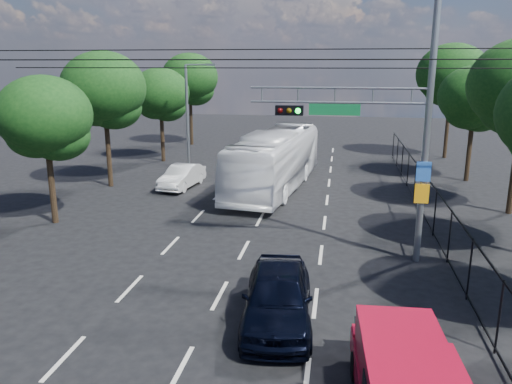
% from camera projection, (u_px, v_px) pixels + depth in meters
% --- Properties ---
extents(ground, '(120.00, 120.00, 0.00)m').
position_uv_depth(ground, '(180.00, 370.00, 11.88)').
color(ground, black).
rests_on(ground, ground).
extents(lane_markings, '(6.12, 38.00, 0.01)m').
position_uv_depth(lane_markings, '(266.00, 208.00, 25.25)').
color(lane_markings, beige).
rests_on(lane_markings, ground).
extents(signal_mast, '(6.43, 0.39, 9.50)m').
position_uv_depth(signal_mast, '(392.00, 118.00, 17.35)').
color(signal_mast, slate).
rests_on(signal_mast, ground).
extents(streetlight_left, '(2.09, 0.22, 7.08)m').
position_uv_depth(streetlight_left, '(190.00, 112.00, 32.92)').
color(streetlight_left, slate).
rests_on(streetlight_left, ground).
extents(utility_wires, '(22.00, 5.04, 0.74)m').
position_uv_depth(utility_wires, '(247.00, 59.00, 18.51)').
color(utility_wires, black).
rests_on(utility_wires, ground).
extents(fence_right, '(0.06, 34.03, 2.00)m').
position_uv_depth(fence_right, '(430.00, 205.00, 22.02)').
color(fence_right, black).
rests_on(fence_right, ground).
extents(tree_right_d, '(4.32, 4.32, 7.02)m').
position_uv_depth(tree_right_d, '(475.00, 102.00, 29.85)').
color(tree_right_d, black).
rests_on(tree_right_d, ground).
extents(tree_right_e, '(5.28, 5.28, 8.58)m').
position_uv_depth(tree_right_e, '(452.00, 79.00, 37.19)').
color(tree_right_e, black).
rests_on(tree_right_e, ground).
extents(tree_left_b, '(4.08, 4.08, 6.63)m').
position_uv_depth(tree_left_b, '(46.00, 122.00, 21.78)').
color(tree_left_b, black).
rests_on(tree_left_b, ground).
extents(tree_left_c, '(4.80, 4.80, 7.80)m').
position_uv_depth(tree_left_c, '(105.00, 94.00, 28.36)').
color(tree_left_c, black).
rests_on(tree_left_c, ground).
extents(tree_left_d, '(4.20, 4.20, 6.83)m').
position_uv_depth(tree_left_d, '(161.00, 97.00, 36.10)').
color(tree_left_d, black).
rests_on(tree_left_d, ground).
extents(tree_left_e, '(4.92, 4.92, 7.99)m').
position_uv_depth(tree_left_e, '(190.00, 82.00, 43.57)').
color(tree_left_e, black).
rests_on(tree_left_e, ground).
extents(navy_hatchback, '(2.28, 4.84, 1.60)m').
position_uv_depth(navy_hatchback, '(278.00, 296.00, 13.89)').
color(navy_hatchback, black).
rests_on(navy_hatchback, ground).
extents(white_bus, '(4.28, 12.33, 3.36)m').
position_uv_depth(white_bus, '(275.00, 160.00, 28.69)').
color(white_bus, white).
rests_on(white_bus, ground).
extents(white_van, '(1.90, 4.17, 1.33)m').
position_uv_depth(white_van, '(182.00, 176.00, 29.19)').
color(white_van, silver).
rests_on(white_van, ground).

